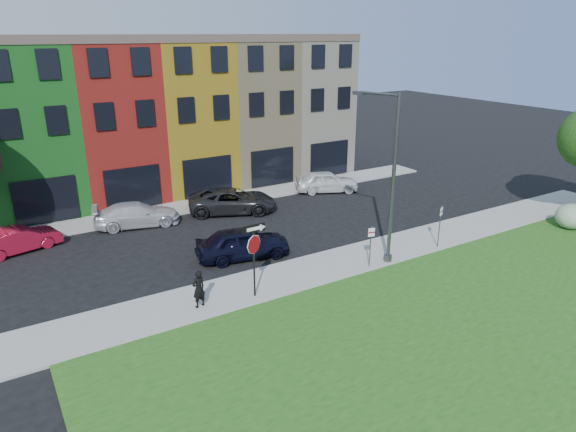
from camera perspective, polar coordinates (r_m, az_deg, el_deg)
ground at (r=22.33m, az=7.88°, el=-8.83°), size 120.00×120.00×0.00m
sidewalk_near at (r=25.52m, az=7.17°, el=-4.84°), size 40.00×3.00×0.12m
sidewalk_far at (r=33.25m, az=-12.76°, el=0.74°), size 40.00×2.40×0.12m
rowhouse_block at (r=38.01m, az=-15.73°, el=10.52°), size 30.00×10.12×10.00m
stop_sign at (r=20.98m, az=-3.82°, el=-3.34°), size 1.05×0.10×3.21m
man at (r=21.07m, az=-9.90°, el=-7.98°), size 0.76×0.66×1.59m
sedan_near at (r=25.50m, az=-5.05°, el=-3.00°), size 3.58×5.31×1.57m
parked_car_red at (r=29.52m, az=-27.71°, el=-2.34°), size 3.29×4.63×1.31m
parked_car_silver at (r=30.85m, az=-16.46°, el=0.16°), size 3.77×5.53×1.39m
parked_car_dark at (r=32.04m, az=-6.17°, el=1.70°), size 6.50×7.25×1.50m
parked_car_white at (r=36.13m, az=4.33°, el=3.85°), size 4.99×5.68×1.49m
street_lamp at (r=24.26m, az=11.19°, el=3.93°), size 1.04×2.50×8.00m
parking_sign_a at (r=24.29m, az=9.17°, el=-2.81°), size 0.31×0.12×2.03m
parking_sign_b at (r=27.28m, az=16.55°, el=-0.56°), size 0.30×0.16×2.26m
shrub at (r=33.07m, az=28.96°, el=-0.03°), size 1.70×1.70×1.44m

